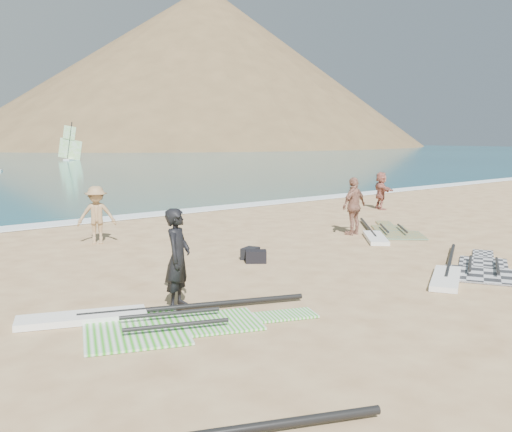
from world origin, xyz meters
TOP-DOWN VIEW (x-y plane):
  - ground at (0.00, 0.00)m, footprint 300.00×300.00m
  - surf_line at (0.00, 12.30)m, footprint 300.00×1.20m
  - headland_main at (85.00, 130.00)m, footprint 143.00×143.00m
  - headland_minor at (120.00, 140.00)m, footprint 70.00×70.00m
  - rig_grey at (1.36, -1.25)m, footprint 4.97×3.44m
  - rig_green at (-6.34, 0.36)m, footprint 5.02×3.24m
  - rig_orange at (4.10, 3.32)m, footprint 4.27×3.98m
  - gear_bag_near at (-1.63, 3.25)m, footprint 0.58×0.51m
  - gear_bag_far at (-1.78, 2.84)m, footprint 0.64×0.62m
  - person_wetsuit at (-5.37, 0.81)m, footprint 0.83×0.79m
  - beachgoer_mid at (-3.84, 7.90)m, footprint 1.30×1.09m
  - beachgoer_back at (3.37, 4.02)m, footprint 1.15×0.55m
  - beachgoer_right at (9.30, 7.58)m, footprint 1.15×1.60m
  - windsurfer_right at (17.94, 64.98)m, footprint 2.54×2.49m

SIDE VIEW (x-z plane):
  - ground at x=0.00m, z-range 0.00..0.00m
  - surf_line at x=0.00m, z-range -0.02..0.02m
  - headland_main at x=85.00m, z-range -22.50..22.50m
  - headland_minor at x=120.00m, z-range -14.00..14.00m
  - rig_orange at x=4.10m, z-range -0.05..0.15m
  - rig_grey at x=1.36m, z-range -0.05..0.15m
  - rig_green at x=-6.34m, z-range -0.05..0.15m
  - gear_bag_near at x=-1.63m, z-range 0.00..0.31m
  - gear_bag_far at x=-1.78m, z-range 0.00..0.32m
  - beachgoer_right at x=9.30m, z-range 0.00..1.67m
  - beachgoer_mid at x=-3.84m, z-range 0.00..1.75m
  - beachgoer_back at x=3.37m, z-range 0.00..1.90m
  - person_wetsuit at x=-5.37m, z-range 0.00..1.90m
  - windsurfer_right at x=17.94m, z-range -1.10..3.93m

